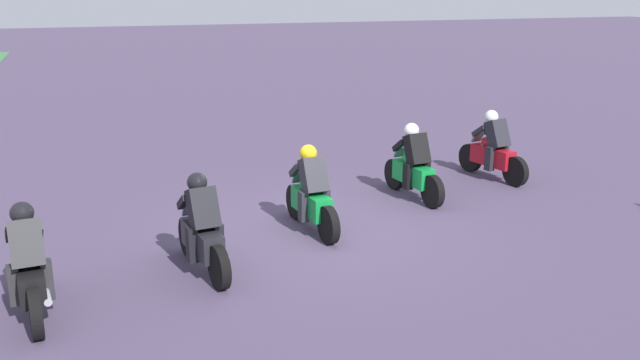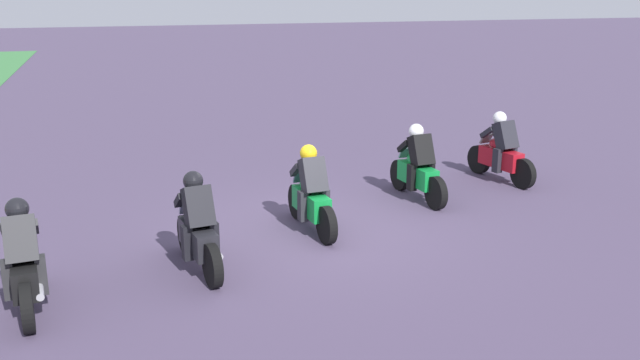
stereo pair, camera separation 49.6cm
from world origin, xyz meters
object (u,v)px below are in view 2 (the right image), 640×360
at_px(rider_lane_b, 418,169).
at_px(rider_lane_e, 24,265).
at_px(rider_lane_a, 501,153).
at_px(rider_lane_c, 311,196).
at_px(rider_lane_d, 198,230).

relative_size(rider_lane_b, rider_lane_e, 1.00).
distance_m(rider_lane_a, rider_lane_b, 2.40).
distance_m(rider_lane_b, rider_lane_c, 2.77).
xyz_separation_m(rider_lane_a, rider_lane_b, (-0.75, 2.28, 0.00)).
bearing_deg(rider_lane_d, rider_lane_e, 97.29).
bearing_deg(rider_lane_c, rider_lane_e, 107.27).
relative_size(rider_lane_a, rider_lane_e, 0.99).
height_order(rider_lane_b, rider_lane_c, same).
relative_size(rider_lane_a, rider_lane_c, 0.99).
xyz_separation_m(rider_lane_b, rider_lane_e, (-3.06, 6.95, 0.00)).
height_order(rider_lane_a, rider_lane_b, same).
relative_size(rider_lane_b, rider_lane_d, 1.00).
bearing_deg(rider_lane_e, rider_lane_c, -73.55).
relative_size(rider_lane_d, rider_lane_e, 1.00).
height_order(rider_lane_a, rider_lane_e, same).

